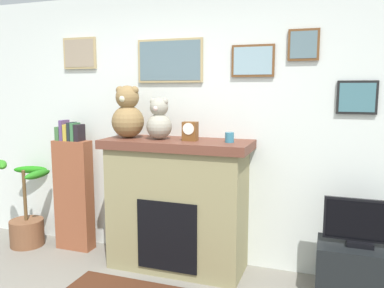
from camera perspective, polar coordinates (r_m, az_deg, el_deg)
name	(u,v)px	position (r m, az deg, el deg)	size (l,w,h in m)	color
back_wall	(180,127)	(3.90, -1.69, 2.44)	(5.20, 0.15, 2.60)	silver
fireplace	(177,204)	(3.71, -2.15, -8.68)	(1.37, 0.57, 1.22)	#898057
bookshelf	(74,191)	(4.32, -16.79, -6.48)	(0.39, 0.16, 1.37)	brown
potted_plant	(26,220)	(4.67, -22.90, -10.10)	(0.54, 0.61, 0.95)	brown
tv_stand	(358,272)	(3.59, 22.93, -16.71)	(0.65, 0.40, 0.44)	black
television	(361,224)	(3.44, 23.31, -10.56)	(0.57, 0.14, 0.38)	black
candle_jar	(229,137)	(3.41, 5.46, 0.97)	(0.08, 0.08, 0.09)	teal
mantel_clock	(190,131)	(3.51, -0.27, 1.87)	(0.13, 0.10, 0.17)	brown
teddy_bear_grey	(128,114)	(3.75, -9.30, 4.25)	(0.30, 0.30, 0.49)	olive
teddy_bear_tan	(159,121)	(3.62, -4.79, 3.39)	(0.24, 0.24, 0.38)	gray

